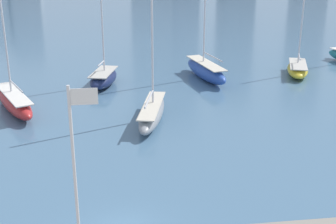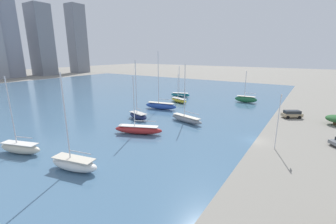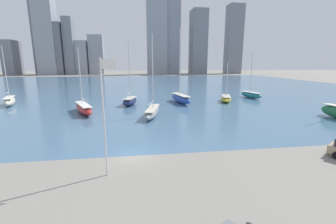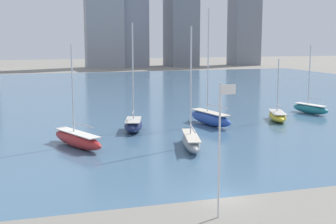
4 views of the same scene
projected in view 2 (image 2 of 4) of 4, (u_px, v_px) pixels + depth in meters
The scene contains 14 objects.
ground_plane at pixel (255, 141), 43.16m from camera, with size 500.00×500.00×0.00m, color gray.
harbor_water at pixel (51, 100), 80.09m from camera, with size 180.00×140.00×0.00m.
flag_pole at pixel (278, 120), 38.27m from camera, with size 1.24×0.14×9.73m.
yard_shrub at pixel (336, 119), 52.41m from camera, with size 4.14×4.14×2.29m.
sailboat_white at pixel (74, 163), 31.96m from camera, with size 4.04×8.05×13.93m.
sailboat_red at pixel (138, 129), 46.60m from camera, with size 5.84×9.98×11.99m.
sailboat_cream at pixel (20, 148), 37.43m from camera, with size 4.42×7.96×12.86m.
sailboat_teal at pixel (180, 95), 86.46m from camera, with size 3.70×7.50×11.55m.
sailboat_yellow at pixel (179, 100), 76.84m from camera, with size 4.70×7.66×9.51m.
sailboat_gray at pixel (186, 119), 54.50m from camera, with size 4.08×9.71×14.03m.
sailboat_blue at pixel (161, 105), 67.35m from camera, with size 4.05×10.02×16.92m.
sailboat_green at pixel (246, 99), 76.58m from camera, with size 2.33×7.38×10.61m.
sailboat_navy at pixel (138, 115), 57.21m from camera, with size 4.13×6.97×14.74m.
parked_suv_tan at pixel (292, 114), 58.24m from camera, with size 4.39×5.19×1.95m.
Camera 2 is at (-42.97, -7.97, 16.26)m, focal length 24.00 mm.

